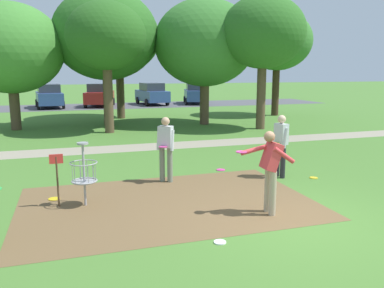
% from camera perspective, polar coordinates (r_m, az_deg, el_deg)
% --- Properties ---
extents(ground_plane, '(160.00, 160.00, 0.00)m').
position_cam_1_polar(ground_plane, '(8.08, 14.34, -10.68)').
color(ground_plane, '#47752D').
extents(dirt_tee_pad, '(6.35, 4.19, 0.01)m').
position_cam_1_polar(dirt_tee_pad, '(8.84, -3.51, -8.45)').
color(dirt_tee_pad, brown).
rests_on(dirt_tee_pad, ground).
extents(disc_golf_basket, '(0.98, 0.58, 1.39)m').
position_cam_1_polar(disc_golf_basket, '(8.77, -15.74, -3.88)').
color(disc_golf_basket, '#9E9EA3').
rests_on(disc_golf_basket, ground).
extents(player_foreground_watching, '(0.43, 0.49, 1.71)m').
position_cam_1_polar(player_foreground_watching, '(10.93, 12.70, 0.23)').
color(player_foreground_watching, '#232328').
rests_on(player_foreground_watching, ground).
extents(player_throwing, '(1.10, 0.52, 1.71)m').
position_cam_1_polar(player_throwing, '(8.07, 11.24, -3.23)').
color(player_throwing, tan).
rests_on(player_throwing, ground).
extents(player_waiting_left, '(0.47, 0.45, 1.71)m').
position_cam_1_polar(player_waiting_left, '(10.24, -3.82, -0.22)').
color(player_waiting_left, slate).
rests_on(player_waiting_left, ground).
extents(frisbee_near_basket, '(0.25, 0.25, 0.02)m').
position_cam_1_polar(frisbee_near_basket, '(11.64, 4.18, -3.74)').
color(frisbee_near_basket, '#E53D99').
rests_on(frisbee_near_basket, ground).
extents(frisbee_by_tee, '(0.21, 0.21, 0.02)m').
position_cam_1_polar(frisbee_by_tee, '(6.93, 4.06, -13.96)').
color(frisbee_by_tee, white).
rests_on(frisbee_by_tee, ground).
extents(frisbee_mid_grass, '(0.22, 0.22, 0.02)m').
position_cam_1_polar(frisbee_mid_grass, '(11.26, 17.17, -4.69)').
color(frisbee_mid_grass, gold).
rests_on(frisbee_mid_grass, ground).
extents(frisbee_far_left, '(0.25, 0.25, 0.02)m').
position_cam_1_polar(frisbee_far_left, '(12.61, 11.44, -2.80)').
color(frisbee_far_left, white).
rests_on(frisbee_far_left, ground).
extents(frisbee_far_right, '(0.25, 0.25, 0.02)m').
position_cam_1_polar(frisbee_far_right, '(9.58, -19.32, -7.49)').
color(frisbee_far_right, gold).
rests_on(frisbee_far_right, ground).
extents(tree_near_left, '(3.62, 3.62, 5.97)m').
position_cam_1_polar(tree_near_left, '(18.83, -12.31, 14.93)').
color(tree_near_left, brown).
rests_on(tree_near_left, ground).
extents(tree_near_right, '(5.04, 5.04, 6.07)m').
position_cam_1_polar(tree_near_right, '(21.15, -24.81, 12.43)').
color(tree_near_right, brown).
rests_on(tree_near_right, ground).
extents(tree_mid_left, '(4.10, 4.10, 6.44)m').
position_cam_1_polar(tree_mid_left, '(19.99, 10.24, 15.54)').
color(tree_mid_left, brown).
rests_on(tree_mid_left, ground).
extents(tree_mid_center, '(4.35, 4.35, 6.58)m').
position_cam_1_polar(tree_mid_center, '(26.26, 12.24, 14.32)').
color(tree_mid_center, '#422D1E').
rests_on(tree_mid_center, ground).
extents(tree_mid_right, '(5.34, 5.34, 6.58)m').
position_cam_1_polar(tree_mid_right, '(21.43, 1.86, 14.36)').
color(tree_mid_right, brown).
rests_on(tree_mid_right, ground).
extents(tree_far_left, '(4.90, 4.90, 6.90)m').
position_cam_1_polar(tree_far_left, '(24.53, -10.56, 14.88)').
color(tree_far_left, brown).
rests_on(tree_far_left, ground).
extents(tree_far_center, '(5.40, 5.40, 6.97)m').
position_cam_1_polar(tree_far_center, '(21.45, -12.38, 15.10)').
color(tree_far_center, '#4C3823').
rests_on(tree_far_center, ground).
extents(parking_lot_strip, '(36.00, 6.00, 0.01)m').
position_cam_1_polar(parking_lot_strip, '(33.40, -10.50, 5.47)').
color(parking_lot_strip, '#4C4C51').
rests_on(parking_lot_strip, ground).
extents(parked_car_leftmost, '(2.31, 4.37, 1.84)m').
position_cam_1_polar(parked_car_leftmost, '(32.93, -19.94, 6.55)').
color(parked_car_leftmost, '#2D4784').
rests_on(parked_car_leftmost, ground).
extents(parked_car_center_left, '(2.78, 4.51, 1.84)m').
position_cam_1_polar(parked_car_center_left, '(33.11, -13.21, 6.92)').
color(parked_car_center_left, maroon).
rests_on(parked_car_center_left, ground).
extents(parked_car_center_right, '(2.34, 4.38, 1.84)m').
position_cam_1_polar(parked_car_center_right, '(34.04, -5.81, 7.23)').
color(parked_car_center_right, '#2D4784').
rests_on(parked_car_center_right, ground).
extents(parked_car_rightmost, '(2.71, 4.50, 1.84)m').
position_cam_1_polar(parked_car_rightmost, '(34.87, 0.54, 7.36)').
color(parked_car_rightmost, '#2D4784').
rests_on(parked_car_rightmost, ground).
extents(gravel_path, '(40.00, 1.44, 0.00)m').
position_cam_1_polar(gravel_path, '(15.47, -1.95, -0.15)').
color(gravel_path, gray).
rests_on(gravel_path, ground).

